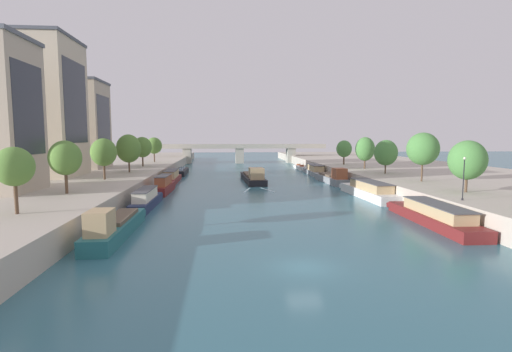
{
  "coord_description": "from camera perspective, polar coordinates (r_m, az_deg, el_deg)",
  "views": [
    {
      "loc": [
        -5.7,
        -26.19,
        9.27
      ],
      "look_at": [
        0.0,
        40.7,
        2.37
      ],
      "focal_mm": 27.11,
      "sensor_mm": 36.0,
      "label": 1
    }
  ],
  "objects": [
    {
      "name": "tree_right_far",
      "position": [
        84.2,
        15.79,
        3.85
      ],
      "size": [
        3.99,
        3.99,
        6.62
      ],
      "color": "brown",
      "rests_on": "quay_right"
    },
    {
      "name": "bridge_far",
      "position": [
        134.6,
        -2.45,
        3.71
      ],
      "size": [
        60.11,
        4.4,
        6.6
      ],
      "color": "#ADA899",
      "rests_on": "ground"
    },
    {
      "name": "tree_left_second",
      "position": [
        105.16,
        -14.81,
        4.35
      ],
      "size": [
        4.13,
        4.13,
        6.5
      ],
      "color": "brown",
      "rests_on": "quay_left"
    },
    {
      "name": "wake_behind_barge",
      "position": [
        66.86,
        0.19,
        -2.09
      ],
      "size": [
        5.6,
        6.01,
        0.03
      ],
      "color": "#A5D1DB",
      "rests_on": "ground"
    },
    {
      "name": "moored_boat_right_downstream",
      "position": [
        45.05,
        24.71,
        -5.28
      ],
      "size": [
        3.47,
        17.02,
        2.33
      ],
      "color": "maroon",
      "rests_on": "ground"
    },
    {
      "name": "moored_boat_right_far",
      "position": [
        61.33,
        16.27,
        -2.04
      ],
      "size": [
        3.8,
        16.96,
        2.57
      ],
      "color": "silver",
      "rests_on": "ground"
    },
    {
      "name": "moored_boat_left_near",
      "position": [
        38.1,
        -20.08,
        -7.01
      ],
      "size": [
        2.49,
        14.91,
        3.34
      ],
      "color": "#23666B",
      "rests_on": "ground"
    },
    {
      "name": "tree_left_distant",
      "position": [
        76.9,
        -18.28,
        3.87
      ],
      "size": [
        4.56,
        4.56,
        7.15
      ],
      "color": "brown",
      "rests_on": "quay_left"
    },
    {
      "name": "moored_boat_left_far",
      "position": [
        96.16,
        -10.93,
        0.63
      ],
      "size": [
        2.64,
        13.83,
        2.36
      ],
      "color": "black",
      "rests_on": "ground"
    },
    {
      "name": "tree_right_past_mid",
      "position": [
        63.13,
        23.41,
        3.7
      ],
      "size": [
        4.71,
        4.71,
        7.34
      ],
      "color": "brown",
      "rests_on": "quay_right"
    },
    {
      "name": "quay_left",
      "position": [
        87.05,
        -25.25,
        0.02
      ],
      "size": [
        36.0,
        170.0,
        2.5
      ],
      "primitive_type": "cube",
      "color": "#B7AD9E",
      "rests_on": "ground"
    },
    {
      "name": "building_left_middle",
      "position": [
        90.63,
        -24.6,
        6.92
      ],
      "size": [
        10.46,
        11.25,
        18.5
      ],
      "color": "#B2A38E",
      "rests_on": "quay_left"
    },
    {
      "name": "tree_right_distant",
      "position": [
        95.52,
        12.87,
        3.93
      ],
      "size": [
        3.68,
        3.68,
        5.81
      ],
      "color": "brown",
      "rests_on": "quay_right"
    },
    {
      "name": "tree_right_second",
      "position": [
        53.21,
        28.74,
        2.07
      ],
      "size": [
        4.4,
        4.4,
        6.3
      ],
      "color": "brown",
      "rests_on": "quay_right"
    },
    {
      "name": "moored_boat_right_upstream",
      "position": [
        110.13,
        6.48,
        1.28
      ],
      "size": [
        2.06,
        10.45,
        2.08
      ],
      "color": "silver",
      "rests_on": "ground"
    },
    {
      "name": "barge_midriver",
      "position": [
        79.15,
        -0.43,
        -0.16
      ],
      "size": [
        4.31,
        19.25,
        3.28
      ],
      "color": "black",
      "rests_on": "ground"
    },
    {
      "name": "moored_boat_right_near",
      "position": [
        94.83,
        8.64,
        0.83
      ],
      "size": [
        3.55,
        15.45,
        2.52
      ],
      "color": "gray",
      "rests_on": "ground"
    },
    {
      "name": "quay_right",
      "position": [
        91.65,
        22.25,
        0.41
      ],
      "size": [
        36.0,
        170.0,
        2.5
      ],
      "primitive_type": "cube",
      "color": "#B7AD9E",
      "rests_on": "ground"
    },
    {
      "name": "tree_left_third",
      "position": [
        65.2,
        -21.57,
        3.27
      ],
      "size": [
        4.0,
        4.0,
        6.48
      ],
      "color": "brown",
      "rests_on": "quay_left"
    },
    {
      "name": "moored_boat_left_second",
      "position": [
        80.14,
        -12.34,
        -0.14
      ],
      "size": [
        2.65,
        13.45,
        2.56
      ],
      "color": "maroon",
      "rests_on": "ground"
    },
    {
      "name": "building_left_corner",
      "position": [
        75.0,
        -29.08,
        8.85
      ],
      "size": [
        11.5,
        12.88,
        23.22
      ],
      "color": "beige",
      "rests_on": "quay_left"
    },
    {
      "name": "moored_boat_left_downstream",
      "position": [
        52.58,
        -15.88,
        -3.35
      ],
      "size": [
        2.31,
        12.79,
        2.51
      ],
      "color": "#1E284C",
      "rests_on": "ground"
    },
    {
      "name": "tree_right_end_of_row",
      "position": [
        74.23,
        18.62,
        3.27
      ],
      "size": [
        4.18,
        4.18,
        6.13
      ],
      "color": "brown",
      "rests_on": "quay_right"
    },
    {
      "name": "tree_left_nearest",
      "position": [
        39.48,
        -32.1,
        1.16
      ],
      "size": [
        3.29,
        3.29,
        5.88
      ],
      "color": "brown",
      "rests_on": "quay_left"
    },
    {
      "name": "tree_left_midway",
      "position": [
        91.36,
        -16.42,
        4.1
      ],
      "size": [
        4.17,
        4.17,
        6.65
      ],
      "color": "brown",
      "rests_on": "quay_left"
    },
    {
      "name": "moored_boat_right_second",
      "position": [
        78.8,
        11.15,
        -0.27
      ],
      "size": [
        3.54,
        15.4,
        3.28
      ],
      "color": "gray",
      "rests_on": "ground"
    },
    {
      "name": "tree_left_past_mid",
      "position": [
        50.86,
        -26.34,
        2.4
      ],
      "size": [
        3.73,
        3.73,
        6.3
      ],
      "color": "brown",
      "rests_on": "quay_left"
    },
    {
      "name": "moored_boat_left_upstream",
      "position": [
        65.48,
        -13.41,
        -1.35
      ],
      "size": [
        2.33,
        11.47,
        2.93
      ],
      "color": "maroon",
      "rests_on": "ground"
    },
    {
      "name": "ground_plane",
      "position": [
        28.36,
        7.19,
        -13.26
      ],
      "size": [
        400.0,
        400.0,
        0.0
      ],
      "primitive_type": "plane",
      "color": "#336675"
    },
    {
      "name": "lamppost_right_bank",
      "position": [
        46.36,
        28.3,
        -0.08
      ],
      "size": [
        0.28,
        0.28,
        4.61
      ],
      "color": "black",
      "rests_on": "quay_right"
    }
  ]
}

